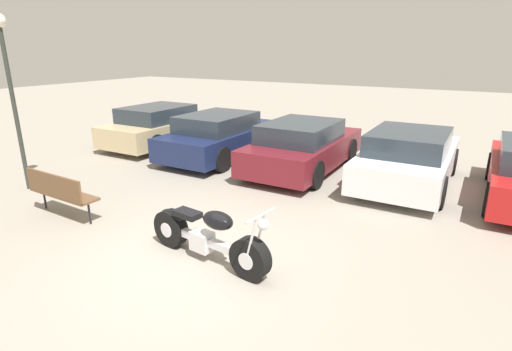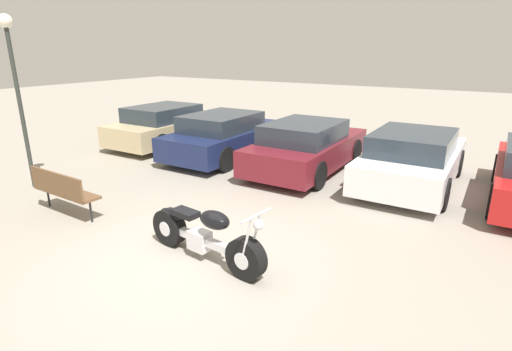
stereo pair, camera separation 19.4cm
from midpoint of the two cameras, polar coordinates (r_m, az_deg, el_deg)
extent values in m
plane|color=gray|center=(6.30, -9.08, -11.92)|extent=(60.00, 60.00, 0.00)
cylinder|color=black|center=(5.66, -0.43, -11.77)|extent=(0.64, 0.28, 0.62)
cylinder|color=silver|center=(5.66, -0.43, -11.77)|extent=(0.27, 0.25, 0.25)
cylinder|color=black|center=(6.69, -11.41, -7.22)|extent=(0.64, 0.28, 0.62)
cylinder|color=silver|center=(6.69, -11.41, -7.22)|extent=(0.27, 0.25, 0.25)
cube|color=silver|center=(6.14, -6.42, -9.22)|extent=(1.25, 0.26, 0.12)
cube|color=silver|center=(6.22, -7.16, -9.16)|extent=(0.37, 0.28, 0.30)
ellipsoid|color=black|center=(5.82, -4.97, -6.36)|extent=(0.55, 0.37, 0.26)
cube|color=black|center=(6.26, -9.19, -5.32)|extent=(0.47, 0.29, 0.09)
ellipsoid|color=black|center=(6.57, -11.25, -5.52)|extent=(0.50, 0.26, 0.20)
cylinder|color=silver|center=(5.38, -0.30, -9.21)|extent=(0.22, 0.06, 0.71)
cylinder|color=silver|center=(5.51, 0.90, -8.54)|extent=(0.22, 0.06, 0.71)
cylinder|color=silver|center=(5.25, 1.09, -5.75)|extent=(0.11, 0.62, 0.03)
sphere|color=silver|center=(5.27, 1.43, -7.05)|extent=(0.15, 0.15, 0.15)
cylinder|color=silver|center=(6.50, -7.66, -8.87)|extent=(1.25, 0.23, 0.08)
cube|color=#C6B284|center=(13.72, -11.92, 6.55)|extent=(1.84, 4.18, 0.65)
cube|color=#28333D|center=(13.45, -12.80, 8.69)|extent=(1.62, 2.17, 0.47)
cylinder|color=black|center=(15.26, -10.92, 7.04)|extent=(0.20, 0.67, 0.67)
cylinder|color=black|center=(14.17, -5.71, 6.47)|extent=(0.20, 0.67, 0.67)
cylinder|color=black|center=(13.50, -18.32, 5.08)|extent=(0.20, 0.67, 0.67)
cylinder|color=black|center=(12.26, -13.05, 4.31)|extent=(0.20, 0.67, 0.67)
cube|color=#19234C|center=(11.86, -3.72, 5.16)|extent=(1.84, 4.18, 0.65)
cube|color=#28333D|center=(11.55, -4.50, 7.62)|extent=(1.62, 2.17, 0.47)
cylinder|color=black|center=(13.41, -3.52, 5.87)|extent=(0.20, 0.67, 0.67)
cylinder|color=black|center=(12.52, 2.97, 5.03)|extent=(0.20, 0.67, 0.67)
cylinder|color=black|center=(11.44, -10.99, 3.49)|extent=(0.20, 0.67, 0.67)
cylinder|color=black|center=(10.39, -3.93, 2.33)|extent=(0.20, 0.67, 0.67)
cube|color=maroon|center=(10.61, 7.87, 3.51)|extent=(1.84, 4.18, 0.65)
cube|color=#28333D|center=(10.26, 7.43, 6.24)|extent=(1.62, 2.17, 0.47)
cylinder|color=black|center=(12.14, 6.62, 4.52)|extent=(0.20, 0.67, 0.67)
cylinder|color=black|center=(11.54, 14.38, 3.38)|extent=(0.20, 0.67, 0.67)
cylinder|color=black|center=(9.92, 0.22, 1.62)|extent=(0.20, 0.67, 0.67)
cylinder|color=black|center=(9.18, 9.42, 0.04)|extent=(0.20, 0.67, 0.67)
cube|color=white|center=(10.07, 21.93, 1.60)|extent=(1.84, 4.18, 0.65)
cube|color=#28333D|center=(9.70, 22.04, 4.42)|extent=(1.62, 2.17, 0.47)
cylinder|color=black|center=(11.50, 18.82, 2.93)|extent=(0.20, 0.67, 0.67)
cylinder|color=black|center=(11.28, 27.32, 1.59)|extent=(0.20, 0.67, 0.67)
cylinder|color=black|center=(9.08, 14.99, -0.55)|extent=(0.20, 0.67, 0.67)
cylinder|color=black|center=(8.79, 25.74, -2.37)|extent=(0.20, 0.67, 0.67)
cylinder|color=black|center=(11.27, 31.73, 0.89)|extent=(0.20, 0.67, 0.67)
cylinder|color=black|center=(8.78, 31.41, -3.27)|extent=(0.20, 0.67, 0.67)
cube|color=brown|center=(8.46, -24.82, -2.16)|extent=(1.63, 0.46, 0.05)
cube|color=brown|center=(8.31, -26.05, -1.07)|extent=(1.62, 0.10, 0.44)
cylinder|color=black|center=(9.12, -27.02, -2.59)|extent=(0.04, 0.04, 0.45)
cylinder|color=black|center=(7.97, -21.88, -4.70)|extent=(0.04, 0.04, 0.45)
cylinder|color=#2D332D|center=(10.27, -30.05, 7.97)|extent=(0.09, 0.09, 3.53)
sphere|color=white|center=(10.20, -31.74, 18.29)|extent=(0.29, 0.29, 0.29)
camera|label=1|loc=(0.10, -89.24, 0.24)|focal=28.00mm
camera|label=2|loc=(0.10, 90.76, -0.24)|focal=28.00mm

